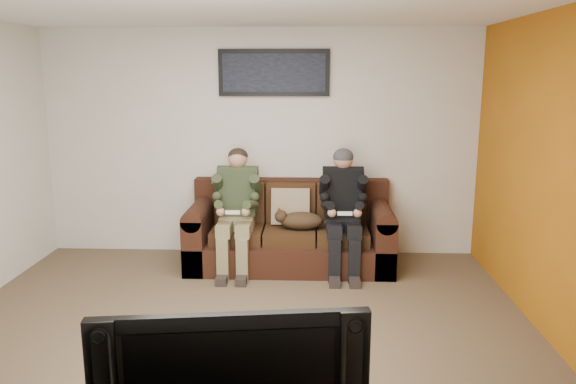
{
  "coord_description": "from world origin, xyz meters",
  "views": [
    {
      "loc": [
        0.59,
        -4.19,
        2.1
      ],
      "look_at": [
        0.36,
        1.2,
        0.95
      ],
      "focal_mm": 35.0,
      "sensor_mm": 36.0,
      "label": 1
    }
  ],
  "objects_px": {
    "person_right": "(343,204)",
    "cat": "(300,220)",
    "sofa": "(290,233)",
    "framed_poster": "(274,73)",
    "television": "(231,374)",
    "person_left": "(237,203)"
  },
  "relations": [
    {
      "from": "sofa",
      "to": "cat",
      "type": "bearing_deg",
      "value": -58.78
    },
    {
      "from": "framed_poster",
      "to": "television",
      "type": "relative_size",
      "value": 1.07
    },
    {
      "from": "person_right",
      "to": "cat",
      "type": "xyz_separation_m",
      "value": [
        -0.46,
        0.01,
        -0.19
      ]
    },
    {
      "from": "sofa",
      "to": "person_right",
      "type": "relative_size",
      "value": 1.7
    },
    {
      "from": "person_right",
      "to": "framed_poster",
      "type": "distance_m",
      "value": 1.67
    },
    {
      "from": "sofa",
      "to": "person_left",
      "type": "xyz_separation_m",
      "value": [
        -0.57,
        -0.19,
        0.39
      ]
    },
    {
      "from": "person_left",
      "to": "cat",
      "type": "xyz_separation_m",
      "value": [
        0.68,
        0.01,
        -0.19
      ]
    },
    {
      "from": "cat",
      "to": "person_right",
      "type": "bearing_deg",
      "value": -1.03
    },
    {
      "from": "television",
      "to": "person_right",
      "type": "bearing_deg",
      "value": 71.63
    },
    {
      "from": "sofa",
      "to": "person_right",
      "type": "bearing_deg",
      "value": -17.97
    },
    {
      "from": "sofa",
      "to": "cat",
      "type": "height_order",
      "value": "sofa"
    },
    {
      "from": "person_right",
      "to": "cat",
      "type": "bearing_deg",
      "value": 178.97
    },
    {
      "from": "cat",
      "to": "television",
      "type": "distance_m",
      "value": 3.62
    },
    {
      "from": "person_right",
      "to": "television",
      "type": "bearing_deg",
      "value": -100.9
    },
    {
      "from": "sofa",
      "to": "cat",
      "type": "distance_m",
      "value": 0.29
    },
    {
      "from": "framed_poster",
      "to": "television",
      "type": "distance_m",
      "value": 4.37
    },
    {
      "from": "person_right",
      "to": "cat",
      "type": "distance_m",
      "value": 0.5
    },
    {
      "from": "cat",
      "to": "framed_poster",
      "type": "xyz_separation_m",
      "value": [
        -0.31,
        0.56,
        1.56
      ]
    },
    {
      "from": "person_right",
      "to": "person_left",
      "type": "bearing_deg",
      "value": -179.98
    },
    {
      "from": "sofa",
      "to": "person_right",
      "type": "height_order",
      "value": "person_right"
    },
    {
      "from": "sofa",
      "to": "framed_poster",
      "type": "height_order",
      "value": "framed_poster"
    },
    {
      "from": "person_left",
      "to": "cat",
      "type": "relative_size",
      "value": 1.97
    }
  ]
}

